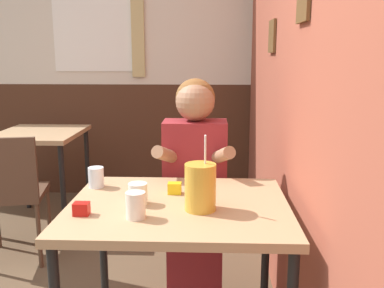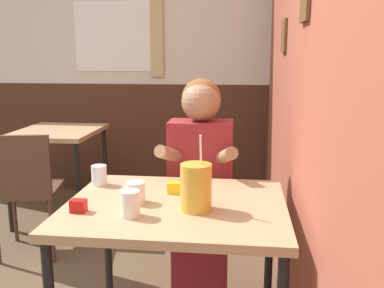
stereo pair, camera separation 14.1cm
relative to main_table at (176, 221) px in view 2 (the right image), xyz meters
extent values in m
cube|color=#9E4C38|center=(0.55, 1.06, 0.66)|extent=(0.06, 4.71, 2.70)
cube|color=brown|center=(0.51, 1.03, 0.80)|extent=(0.02, 0.22, 0.20)
cube|color=#472819|center=(-0.75, 2.45, -0.14)|extent=(5.53, 0.06, 1.10)
cube|color=white|center=(-0.98, 2.41, 0.86)|extent=(0.74, 0.01, 0.65)
cube|color=tan|center=(-0.55, 2.40, 0.86)|extent=(0.12, 0.02, 0.75)
cube|color=tan|center=(0.00, 0.00, 0.06)|extent=(0.92, 0.76, 0.04)
cylinder|color=black|center=(-0.42, 0.34, -0.32)|extent=(0.04, 0.04, 0.74)
cylinder|color=black|center=(0.42, 0.34, -0.32)|extent=(0.04, 0.04, 0.74)
cube|color=tan|center=(-1.25, 1.65, 0.06)|extent=(0.64, 0.73, 0.04)
cylinder|color=black|center=(-1.53, 1.32, -0.32)|extent=(0.04, 0.04, 0.74)
cylinder|color=black|center=(-0.96, 1.32, -0.32)|extent=(0.04, 0.04, 0.74)
cylinder|color=black|center=(-1.53, 1.97, -0.32)|extent=(0.04, 0.04, 0.74)
cylinder|color=black|center=(-0.96, 1.97, -0.32)|extent=(0.04, 0.04, 0.74)
cube|color=#4C3323|center=(-1.19, 1.01, -0.23)|extent=(0.47, 0.47, 0.04)
cube|color=#4C3323|center=(-1.15, 0.83, -0.01)|extent=(0.40, 0.10, 0.40)
cylinder|color=#4C3323|center=(-1.40, 1.15, -0.47)|extent=(0.03, 0.03, 0.44)
cylinder|color=#4C3323|center=(-1.05, 1.22, -0.47)|extent=(0.03, 0.03, 0.44)
cylinder|color=#4C3323|center=(-0.98, 0.87, -0.47)|extent=(0.03, 0.03, 0.44)
cube|color=maroon|center=(0.05, 0.55, -0.45)|extent=(0.31, 0.20, 0.48)
cube|color=maroon|center=(0.05, 0.55, 0.06)|extent=(0.34, 0.20, 0.56)
sphere|color=brown|center=(0.05, 0.58, 0.46)|extent=(0.21, 0.21, 0.21)
sphere|color=#9E7051|center=(0.05, 0.55, 0.45)|extent=(0.21, 0.21, 0.21)
cylinder|color=#9E7051|center=(-0.09, 0.41, 0.19)|extent=(0.14, 0.27, 0.15)
cylinder|color=#9E7051|center=(0.19, 0.41, 0.19)|extent=(0.14, 0.27, 0.15)
cylinder|color=gold|center=(0.09, -0.07, 0.17)|extent=(0.13, 0.13, 0.19)
cylinder|color=white|center=(0.11, -0.07, 0.32)|extent=(0.01, 0.04, 0.14)
cylinder|color=silver|center=(-0.40, 0.21, 0.13)|extent=(0.07, 0.07, 0.10)
cylinder|color=silver|center=(-0.17, -0.02, 0.12)|extent=(0.08, 0.08, 0.09)
cylinder|color=silver|center=(-0.15, -0.17, 0.13)|extent=(0.08, 0.08, 0.10)
cube|color=#B7140F|center=(-0.37, -0.15, 0.10)|extent=(0.06, 0.04, 0.05)
cube|color=yellow|center=(-0.03, 0.13, 0.10)|extent=(0.06, 0.04, 0.05)
camera|label=1|loc=(0.13, -1.70, 0.69)|focal=40.00mm
camera|label=2|loc=(0.27, -1.68, 0.69)|focal=40.00mm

